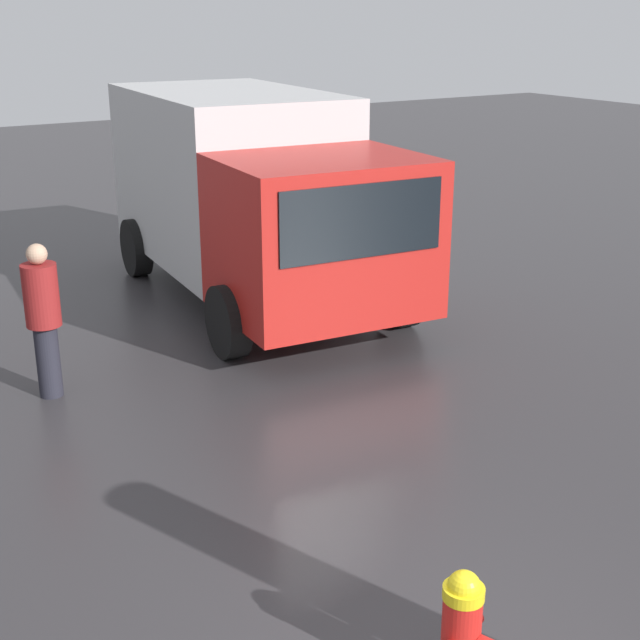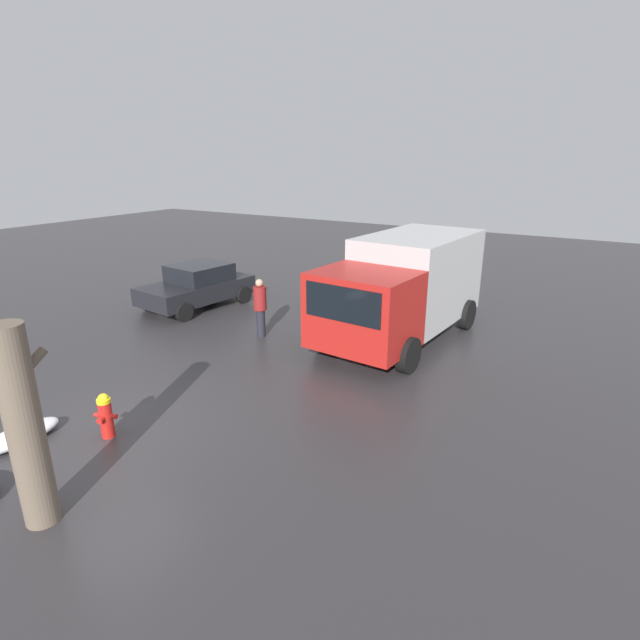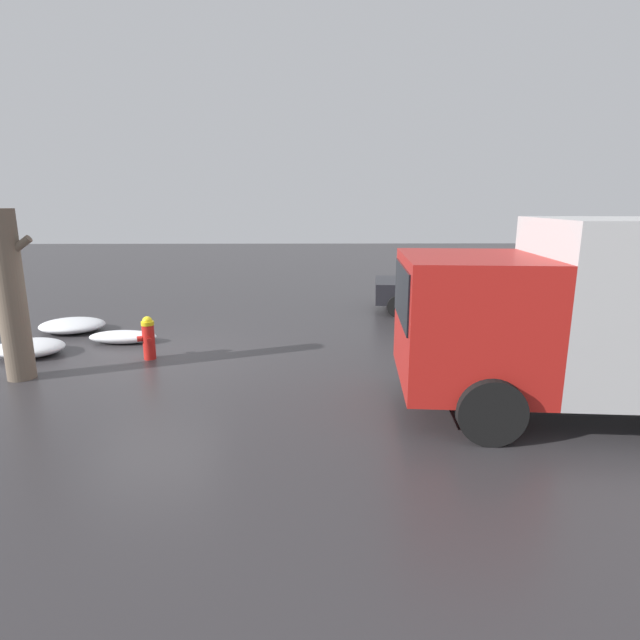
% 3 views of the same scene
% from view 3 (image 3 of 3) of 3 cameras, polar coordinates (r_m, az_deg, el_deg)
% --- Properties ---
extents(ground_plane, '(60.00, 60.00, 0.00)m').
position_cam_3_polar(ground_plane, '(10.78, -18.83, -4.22)').
color(ground_plane, '#333033').
extents(fire_hydrant, '(0.35, 0.44, 0.89)m').
position_cam_3_polar(fire_hydrant, '(10.65, -19.03, -1.87)').
color(fire_hydrant, red).
rests_on(fire_hydrant, ground_plane).
extents(tree_trunk, '(0.73, 0.48, 3.01)m').
position_cam_3_polar(tree_trunk, '(10.25, -31.83, 2.37)').
color(tree_trunk, '#6B5B4C').
rests_on(tree_trunk, ground_plane).
extents(delivery_truck, '(6.23, 3.11, 2.89)m').
position_cam_3_polar(delivery_truck, '(8.51, 31.11, 0.93)').
color(delivery_truck, red).
rests_on(delivery_truck, ground_plane).
extents(pedestrian, '(0.37, 0.37, 1.71)m').
position_cam_3_polar(pedestrian, '(11.12, 12.22, 1.69)').
color(pedestrian, '#23232D').
rests_on(pedestrian, ground_plane).
extents(parked_car, '(4.03, 2.46, 1.46)m').
position_cam_3_polar(parked_car, '(15.03, 13.93, 3.80)').
color(parked_car, black).
rests_on(parked_car, ground_plane).
extents(snow_pile_by_hydrant, '(1.52, 0.62, 0.28)m').
position_cam_3_polar(snow_pile_by_hydrant, '(12.17, -21.60, -1.80)').
color(snow_pile_by_hydrant, white).
rests_on(snow_pile_by_hydrant, ground_plane).
extents(snow_pile_curbside, '(1.55, 1.29, 0.32)m').
position_cam_3_polar(snow_pile_curbside, '(13.75, -26.44, -0.54)').
color(snow_pile_curbside, white).
rests_on(snow_pile_curbside, ground_plane).
extents(snow_pile_by_tree, '(1.38, 1.15, 0.32)m').
position_cam_3_polar(snow_pile_by_tree, '(12.04, -30.24, -2.75)').
color(snow_pile_by_tree, white).
rests_on(snow_pile_by_tree, ground_plane).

